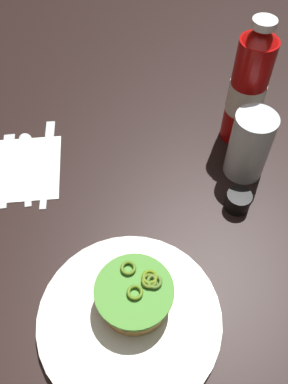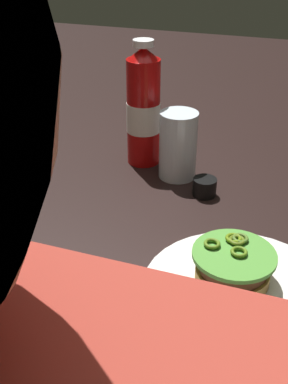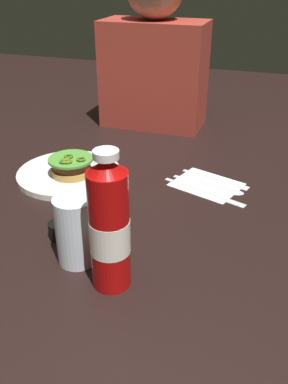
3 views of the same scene
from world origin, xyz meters
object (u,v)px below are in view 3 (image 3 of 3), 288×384
at_px(water_glass, 76,230).
at_px(fork_utensil, 221,180).
at_px(napkin, 207,184).
at_px(butter_knife, 209,192).
at_px(condiment_cup, 59,230).
at_px(diner_person, 154,57).
at_px(ketchup_bottle, 109,228).
at_px(dinner_plate, 69,174).
at_px(spoon_utensil, 218,186).
at_px(burger_sandwich, 71,166).

height_order(water_glass, fork_utensil, water_glass).
distance_m(napkin, butter_knife, 0.05).
relative_size(condiment_cup, diner_person, 0.09).
bearing_deg(butter_knife, ketchup_bottle, -105.20).
distance_m(butter_knife, diner_person, 0.56).
distance_m(dinner_plate, spoon_utensil, 0.39).
relative_size(dinner_plate, butter_knife, 1.25).
xyz_separation_m(condiment_cup, spoon_utensil, (0.27, 0.31, -0.01)).
xyz_separation_m(napkin, fork_utensil, (0.03, 0.03, 0.00)).
bearing_deg(butter_knife, napkin, 106.70).
bearing_deg(diner_person, dinner_plate, -100.89).
bearing_deg(diner_person, ketchup_bottle, -77.62).
xyz_separation_m(dinner_plate, ketchup_bottle, (0.27, -0.35, 0.11)).
height_order(dinner_plate, condiment_cup, condiment_cup).
xyz_separation_m(butter_knife, spoon_utensil, (0.01, 0.04, 0.00)).
distance_m(water_glass, spoon_utensil, 0.43).
height_order(burger_sandwich, spoon_utensil, burger_sandwich).
distance_m(dinner_plate, butter_knife, 0.37).
xyz_separation_m(water_glass, butter_knife, (0.19, 0.33, -0.06)).
distance_m(dinner_plate, diner_person, 0.51).
distance_m(ketchup_bottle, spoon_utensil, 0.44).
relative_size(butter_knife, spoon_utensil, 1.16).
relative_size(dinner_plate, burger_sandwich, 2.37).
distance_m(condiment_cup, butter_knife, 0.38).
bearing_deg(water_glass, burger_sandwich, 118.99).
height_order(ketchup_bottle, water_glass, ketchup_bottle).
relative_size(water_glass, fork_utensil, 0.73).
bearing_deg(fork_utensil, napkin, -134.38).
bearing_deg(fork_utensil, water_glass, -116.42).
bearing_deg(condiment_cup, water_glass, -39.01).
bearing_deg(spoon_utensil, ketchup_bottle, -105.76).
height_order(spoon_utensil, fork_utensil, same).
height_order(water_glass, diner_person, diner_person).
bearing_deg(diner_person, butter_knife, -57.55).
height_order(burger_sandwich, fork_utensil, burger_sandwich).
xyz_separation_m(ketchup_bottle, spoon_utensil, (0.12, 0.41, -0.11)).
relative_size(napkin, butter_knife, 0.73).
distance_m(burger_sandwich, water_glass, 0.34).
height_order(butter_knife, diner_person, diner_person).
height_order(condiment_cup, napkin, condiment_cup).
bearing_deg(spoon_utensil, diner_person, 126.36).
xyz_separation_m(dinner_plate, condiment_cup, (0.11, -0.25, 0.01)).
relative_size(burger_sandwich, diner_person, 0.22).
bearing_deg(dinner_plate, napkin, 10.64).
relative_size(napkin, diner_person, 0.31).
relative_size(ketchup_bottle, butter_knife, 1.17).
height_order(ketchup_bottle, butter_knife, ketchup_bottle).
distance_m(water_glass, fork_utensil, 0.46).
distance_m(ketchup_bottle, condiment_cup, 0.21).
height_order(dinner_plate, butter_knife, dinner_plate).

